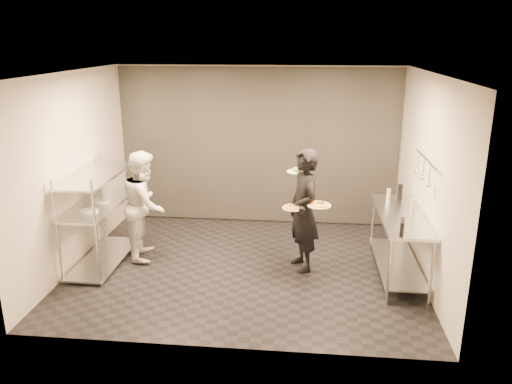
# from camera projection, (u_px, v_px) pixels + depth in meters

# --- Properties ---
(room_shell) EXTENTS (5.00, 4.00, 2.80)m
(room_shell) POSITION_uv_depth(u_px,v_px,m) (253.00, 157.00, 8.06)
(room_shell) COLOR black
(room_shell) RESTS_ON ground
(pass_rack) EXTENTS (0.60, 1.60, 1.50)m
(pass_rack) POSITION_uv_depth(u_px,v_px,m) (100.00, 213.00, 7.33)
(pass_rack) COLOR #BABDC2
(pass_rack) RESTS_ON ground
(prep_counter) EXTENTS (0.60, 1.80, 0.92)m
(prep_counter) POSITION_uv_depth(u_px,v_px,m) (399.00, 234.00, 6.96)
(prep_counter) COLOR #BABDC2
(prep_counter) RESTS_ON ground
(utensil_rail) EXTENTS (0.07, 1.20, 0.31)m
(utensil_rail) POSITION_uv_depth(u_px,v_px,m) (424.00, 170.00, 6.66)
(utensil_rail) COLOR #BABDC2
(utensil_rail) RESTS_ON room_shell
(waiter) EXTENTS (0.64, 0.76, 1.78)m
(waiter) POSITION_uv_depth(u_px,v_px,m) (303.00, 211.00, 7.09)
(waiter) COLOR black
(waiter) RESTS_ON ground
(chef) EXTENTS (0.74, 0.89, 1.66)m
(chef) POSITION_uv_depth(u_px,v_px,m) (145.00, 205.00, 7.53)
(chef) COLOR silver
(chef) RESTS_ON ground
(pizza_plate_near) EXTENTS (0.30, 0.30, 0.05)m
(pizza_plate_near) POSITION_uv_depth(u_px,v_px,m) (293.00, 207.00, 6.87)
(pizza_plate_near) COLOR white
(pizza_plate_near) RESTS_ON waiter
(pizza_plate_far) EXTENTS (0.33, 0.33, 0.05)m
(pizza_plate_far) POSITION_uv_depth(u_px,v_px,m) (319.00, 205.00, 6.77)
(pizza_plate_far) COLOR white
(pizza_plate_far) RESTS_ON waiter
(salad_plate) EXTENTS (0.29, 0.29, 0.07)m
(salad_plate) POSITION_uv_depth(u_px,v_px,m) (297.00, 170.00, 7.26)
(salad_plate) COLOR white
(salad_plate) RESTS_ON waiter
(pos_monitor) EXTENTS (0.09, 0.24, 0.17)m
(pos_monitor) POSITION_uv_depth(u_px,v_px,m) (402.00, 227.00, 6.17)
(pos_monitor) COLOR black
(pos_monitor) RESTS_ON prep_counter
(bottle_green) EXTENTS (0.06, 0.06, 0.21)m
(bottle_green) POSITION_uv_depth(u_px,v_px,m) (388.00, 196.00, 7.30)
(bottle_green) COLOR #98A496
(bottle_green) RESTS_ON prep_counter
(bottle_clear) EXTENTS (0.06, 0.06, 0.22)m
(bottle_clear) POSITION_uv_depth(u_px,v_px,m) (413.00, 207.00, 6.80)
(bottle_clear) COLOR #98A496
(bottle_clear) RESTS_ON prep_counter
(bottle_dark) EXTENTS (0.07, 0.07, 0.24)m
(bottle_dark) POSITION_uv_depth(u_px,v_px,m) (400.00, 192.00, 7.43)
(bottle_dark) COLOR black
(bottle_dark) RESTS_ON prep_counter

